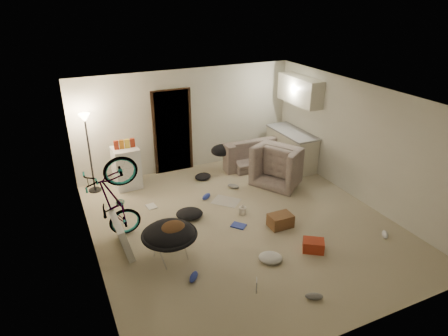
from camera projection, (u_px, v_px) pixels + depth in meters
name	position (u px, v px, depth m)	size (l,w,h in m)	color
floor	(242.00, 224.00, 7.82)	(5.50, 6.00, 0.02)	#BAAE8F
ceiling	(245.00, 98.00, 6.78)	(5.50, 6.00, 0.02)	white
wall_back	(187.00, 120.00, 9.78)	(5.50, 0.02, 2.50)	silver
wall_front	(358.00, 257.00, 4.81)	(5.50, 0.02, 2.50)	silver
wall_left	(87.00, 196.00, 6.24)	(0.02, 6.00, 2.50)	silver
wall_right	(360.00, 143.00, 8.36)	(0.02, 6.00, 2.50)	silver
doorway	(172.00, 132.00, 9.69)	(0.85, 0.10, 2.04)	black
door_trim	(173.00, 132.00, 9.67)	(0.97, 0.04, 2.10)	black
floor_lamp	(87.00, 136.00, 8.54)	(0.28, 0.28, 1.81)	black
kitchen_counter	(291.00, 149.00, 10.22)	(0.60, 1.50, 0.88)	beige
counter_top	(292.00, 132.00, 10.03)	(0.64, 1.54, 0.04)	gray
kitchen_uppers	(300.00, 90.00, 9.64)	(0.38, 1.40, 0.65)	beige
sofa	(255.00, 154.00, 10.35)	(1.86, 0.73, 0.54)	#373E36
armchair	(283.00, 167.00, 9.43)	(1.08, 0.94, 0.70)	#373E36
bicycle	(116.00, 218.00, 7.15)	(0.59, 1.70, 0.89)	black
book_asset	(256.00, 293.00, 6.02)	(0.15, 0.20, 0.02)	#AB3219
mini_fridge	(127.00, 168.00, 9.09)	(0.56, 0.56, 0.95)	white
snack_box_0	(116.00, 147.00, 8.81)	(0.10, 0.07, 0.30)	#AB3219
snack_box_1	(122.00, 146.00, 8.85)	(0.10, 0.07, 0.30)	#C27018
snack_box_2	(127.00, 146.00, 8.90)	(0.10, 0.07, 0.30)	yellow
snack_box_3	(133.00, 145.00, 8.94)	(0.10, 0.07, 0.30)	#AB3219
saucer_chair	(170.00, 239.00, 6.65)	(0.94, 0.94, 0.67)	silver
hoodie	(172.00, 229.00, 6.56)	(0.48, 0.40, 0.22)	#51331B
sofa_drape	(222.00, 150.00, 9.88)	(0.56, 0.46, 0.28)	black
tv_box	(121.00, 234.00, 6.94)	(0.11, 0.95, 0.63)	silver
drink_case_a	(280.00, 221.00, 7.67)	(0.45, 0.32, 0.26)	brown
drink_case_b	(313.00, 245.00, 6.97)	(0.36, 0.27, 0.21)	#AB3219
juicer	(243.00, 210.00, 8.11)	(0.15, 0.15, 0.22)	beige
newspaper	(226.00, 201.00, 8.62)	(0.43, 0.56, 0.01)	beige
book_blue	(239.00, 226.00, 7.72)	(0.20, 0.27, 0.03)	#2E3FA8
book_white	(151.00, 206.00, 8.40)	(0.19, 0.25, 0.02)	silver
shoe_0	(206.00, 196.00, 8.72)	(0.28, 0.12, 0.10)	#2E3FA8
shoe_1	(233.00, 186.00, 9.17)	(0.28, 0.11, 0.10)	slate
shoe_2	(194.00, 277.00, 6.30)	(0.27, 0.11, 0.10)	#2E3FA8
shoe_3	(314.00, 296.00, 5.91)	(0.27, 0.11, 0.10)	slate
shoe_4	(385.00, 234.00, 7.39)	(0.26, 0.11, 0.10)	white
clothes_lump_a	(189.00, 214.00, 7.98)	(0.54, 0.46, 0.17)	black
clothes_lump_b	(203.00, 177.00, 9.61)	(0.41, 0.35, 0.12)	black
clothes_lump_c	(270.00, 258.00, 6.73)	(0.40, 0.35, 0.12)	silver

